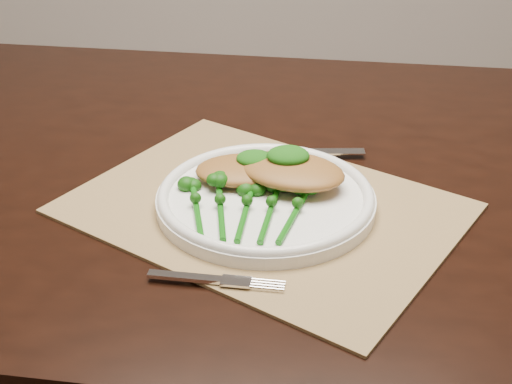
{
  "coord_description": "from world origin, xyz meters",
  "views": [
    {
      "loc": [
        -0.09,
        -1.01,
        1.22
      ],
      "look_at": [
        -0.1,
        -0.25,
        0.78
      ],
      "focal_mm": 50.0,
      "sensor_mm": 36.0,
      "label": 1
    }
  ],
  "objects_px": {
    "dinner_plate": "(266,198)",
    "dining_table": "(278,360)",
    "broccolini_bundle": "(245,214)",
    "placemat": "(264,208)",
    "chicken_fillet_left": "(242,170)"
  },
  "relations": [
    {
      "from": "dinner_plate",
      "to": "dining_table",
      "type": "bearing_deg",
      "value": 79.6
    },
    {
      "from": "dining_table",
      "to": "chicken_fillet_left",
      "type": "bearing_deg",
      "value": -116.09
    },
    {
      "from": "chicken_fillet_left",
      "to": "dining_table",
      "type": "bearing_deg",
      "value": 52.55
    },
    {
      "from": "dining_table",
      "to": "chicken_fillet_left",
      "type": "xyz_separation_m",
      "value": [
        -0.05,
        -0.08,
        0.41
      ]
    },
    {
      "from": "broccolini_bundle",
      "to": "placemat",
      "type": "bearing_deg",
      "value": 70.38
    },
    {
      "from": "broccolini_bundle",
      "to": "dining_table",
      "type": "bearing_deg",
      "value": 79.23
    },
    {
      "from": "dining_table",
      "to": "broccolini_bundle",
      "type": "distance_m",
      "value": 0.44
    },
    {
      "from": "chicken_fillet_left",
      "to": "broccolini_bundle",
      "type": "distance_m",
      "value": 0.1
    },
    {
      "from": "dining_table",
      "to": "placemat",
      "type": "distance_m",
      "value": 0.4
    },
    {
      "from": "placemat",
      "to": "dinner_plate",
      "type": "xyz_separation_m",
      "value": [
        0.0,
        0.0,
        0.01
      ]
    },
    {
      "from": "dining_table",
      "to": "dinner_plate",
      "type": "relative_size",
      "value": 6.17
    },
    {
      "from": "placemat",
      "to": "dinner_plate",
      "type": "height_order",
      "value": "dinner_plate"
    },
    {
      "from": "chicken_fillet_left",
      "to": "broccolini_bundle",
      "type": "bearing_deg",
      "value": -90.35
    },
    {
      "from": "placemat",
      "to": "chicken_fillet_left",
      "type": "height_order",
      "value": "chicken_fillet_left"
    },
    {
      "from": "dining_table",
      "to": "chicken_fillet_left",
      "type": "relative_size",
      "value": 13.91
    }
  ]
}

